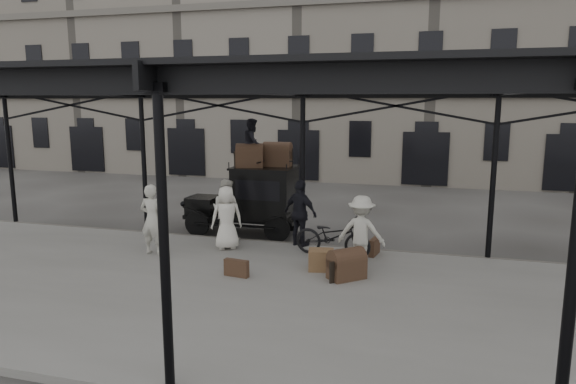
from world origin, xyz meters
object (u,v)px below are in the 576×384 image
at_px(bicycle, 333,236).
at_px(steamer_trunk_platform, 347,266).
at_px(taxi, 255,197).
at_px(porter_official, 300,213).
at_px(steamer_trunk_roof_near, 250,157).
at_px(porter_left, 152,219).

distance_m(bicycle, steamer_trunk_platform, 1.76).
bearing_deg(bicycle, taxi, 60.75).
relative_size(taxi, porter_official, 1.94).
xyz_separation_m(bicycle, steamer_trunk_platform, (0.63, -1.62, -0.24)).
xyz_separation_m(porter_official, bicycle, (1.06, -0.73, -0.40)).
xyz_separation_m(bicycle, steamer_trunk_roof_near, (-2.95, 1.87, 1.80)).
distance_m(steamer_trunk_roof_near, steamer_trunk_platform, 5.40).
height_order(taxi, steamer_trunk_roof_near, steamer_trunk_roof_near).
distance_m(taxi, porter_official, 2.29).
distance_m(taxi, steamer_trunk_platform, 5.18).
bearing_deg(bicycle, steamer_trunk_platform, -151.62).
bearing_deg(steamer_trunk_roof_near, porter_left, -134.51).
bearing_deg(porter_official, steamer_trunk_roof_near, -5.32).
bearing_deg(porter_left, steamer_trunk_platform, 176.13).
bearing_deg(bicycle, porter_official, 62.55).
xyz_separation_m(steamer_trunk_roof_near, steamer_trunk_platform, (3.58, -3.50, -2.03)).
xyz_separation_m(porter_official, steamer_trunk_roof_near, (-1.89, 1.14, 1.39)).
height_order(porter_official, steamer_trunk_roof_near, steamer_trunk_roof_near).
xyz_separation_m(porter_left, steamer_trunk_roof_near, (1.69, 2.95, 1.39)).
bearing_deg(steamer_trunk_roof_near, steamer_trunk_platform, -58.97).
height_order(porter_left, steamer_trunk_roof_near, steamer_trunk_roof_near).
bearing_deg(porter_official, porter_left, 52.51).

